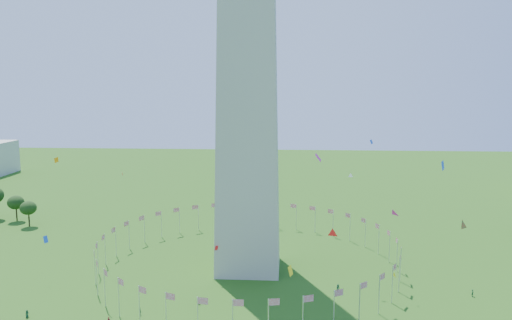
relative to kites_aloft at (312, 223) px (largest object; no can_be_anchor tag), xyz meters
The scene contains 2 objects.
flag_ring 35.07m from the kites_aloft, 120.12° to the left, with size 80.24×80.24×9.00m.
kites_aloft is the anchor object (origin of this frame).
Camera 1 is at (10.21, -80.35, 50.04)m, focal length 35.00 mm.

